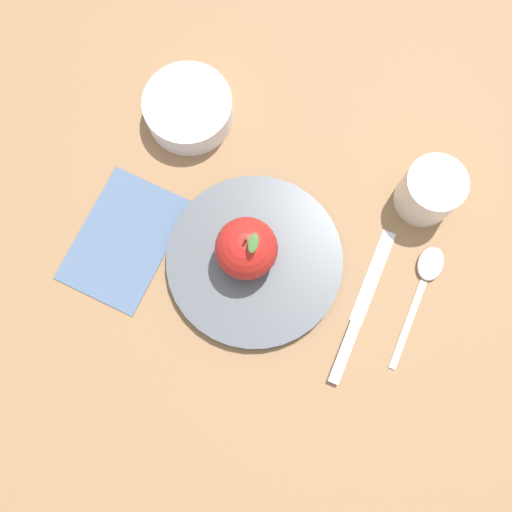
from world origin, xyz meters
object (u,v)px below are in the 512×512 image
side_bowl (188,108)px  knife (357,320)px  dinner_plate (256,258)px  apple (247,247)px  linen_napkin (124,239)px  spoon (426,277)px  cup (430,190)px

side_bowl → knife: 0.37m
dinner_plate → apple: bearing=-168.4°
dinner_plate → linen_napkin: bearing=-161.2°
apple → knife: bearing=-3.3°
knife → spoon: bearing=58.4°
knife → spoon: 0.11m
dinner_plate → linen_napkin: size_ratio=1.34×
side_bowl → knife: side_bowl is taller
apple → side_bowl: 0.22m
dinner_plate → knife: dinner_plate is taller
side_bowl → linen_napkin: bearing=-87.8°
cup → knife: 0.19m
apple → knife: size_ratio=0.43×
cup → apple: bearing=-134.1°
dinner_plate → knife: size_ratio=1.08×
cup → linen_napkin: 0.41m
knife → spoon: size_ratio=1.25×
apple → linen_napkin: size_ratio=0.53×
apple → linen_napkin: bearing=-160.7°
cup → spoon: cup is taller
apple → cup: 0.25m
cup → knife: size_ratio=0.36×
side_bowl → cup: 0.35m
dinner_plate → spoon: size_ratio=1.34×
spoon → knife: bearing=-121.6°
apple → dinner_plate: bearing=11.6°
dinner_plate → apple: apple is taller
dinner_plate → cup: (0.16, 0.18, 0.03)m
linen_napkin → dinner_plate: bearing=18.8°
cup → spoon: size_ratio=0.45×
apple → cup: bearing=45.9°
side_bowl → apple: bearing=-40.7°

